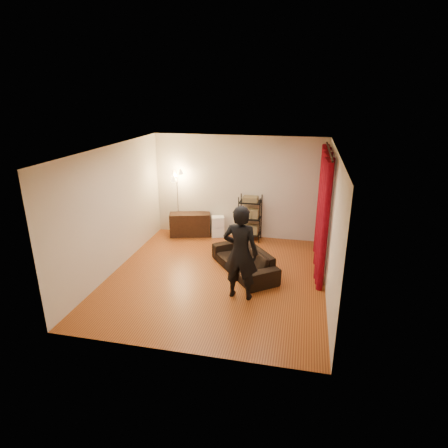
% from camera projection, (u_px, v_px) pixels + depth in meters
% --- Properties ---
extents(floor, '(5.00, 5.00, 0.00)m').
position_uv_depth(floor, '(216.00, 277.00, 7.98)').
color(floor, '#994F1D').
rests_on(floor, ground).
extents(ceiling, '(5.00, 5.00, 0.00)m').
position_uv_depth(ceiling, '(215.00, 149.00, 7.08)').
color(ceiling, white).
rests_on(ceiling, ground).
extents(wall_back, '(5.00, 0.00, 5.00)m').
position_uv_depth(wall_back, '(238.00, 187.00, 9.83)').
color(wall_back, beige).
rests_on(wall_back, ground).
extents(wall_front, '(5.00, 0.00, 5.00)m').
position_uv_depth(wall_front, '(174.00, 272.00, 5.23)').
color(wall_front, beige).
rests_on(wall_front, ground).
extents(wall_left, '(0.00, 5.00, 5.00)m').
position_uv_depth(wall_left, '(114.00, 210.00, 7.98)').
color(wall_left, beige).
rests_on(wall_left, ground).
extents(wall_right, '(0.00, 5.00, 5.00)m').
position_uv_depth(wall_right, '(331.00, 225.00, 7.07)').
color(wall_right, beige).
rests_on(wall_right, ground).
extents(curtain_rod, '(0.04, 2.65, 0.04)m').
position_uv_depth(curtain_rod, '(329.00, 151.00, 7.72)').
color(curtain_rod, black).
rests_on(curtain_rod, wall_right).
extents(curtain, '(0.22, 2.65, 2.55)m').
position_uv_depth(curtain, '(323.00, 211.00, 8.16)').
color(curtain, maroon).
rests_on(curtain, ground).
extents(sofa, '(1.70, 1.92, 0.54)m').
position_uv_depth(sofa, '(244.00, 260.00, 8.14)').
color(sofa, black).
rests_on(sofa, ground).
extents(person, '(0.71, 0.51, 1.83)m').
position_uv_depth(person, '(240.00, 253.00, 6.91)').
color(person, black).
rests_on(person, ground).
extents(media_cabinet, '(1.15, 0.68, 0.63)m').
position_uv_depth(media_cabinet, '(190.00, 224.00, 10.17)').
color(media_cabinet, black).
rests_on(media_cabinet, ground).
extents(storage_boxes, '(0.41, 0.36, 0.56)m').
position_uv_depth(storage_boxes, '(217.00, 226.00, 10.12)').
color(storage_boxes, white).
rests_on(storage_boxes, ground).
extents(wire_shelf, '(0.59, 0.45, 1.21)m').
position_uv_depth(wire_shelf, '(250.00, 218.00, 9.79)').
color(wire_shelf, black).
rests_on(wire_shelf, ground).
extents(floor_lamp, '(0.39, 0.39, 1.78)m').
position_uv_depth(floor_lamp, '(178.00, 203.00, 10.05)').
color(floor_lamp, silver).
rests_on(floor_lamp, ground).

